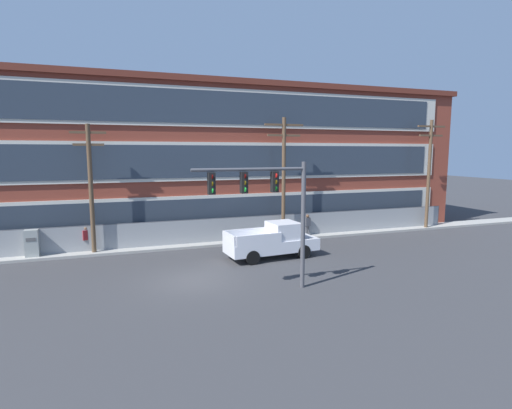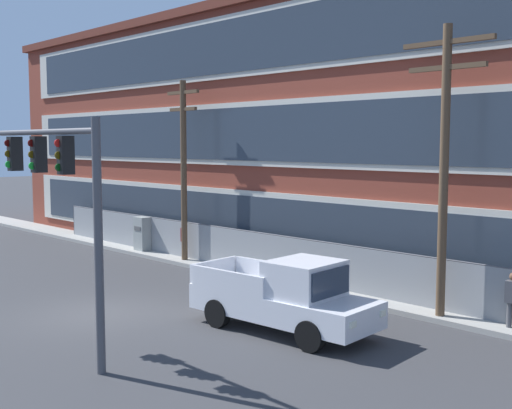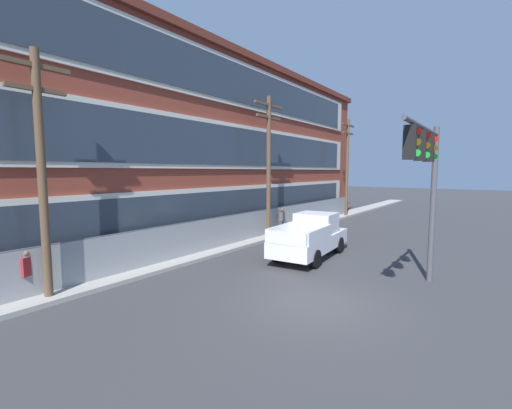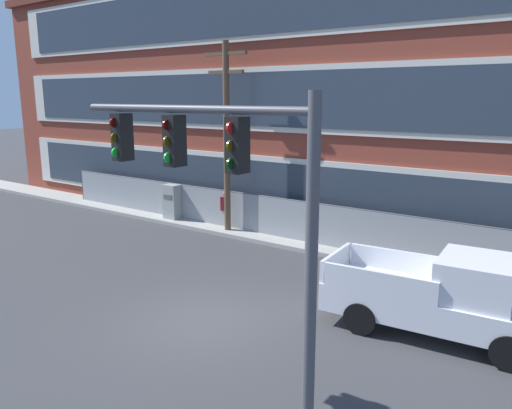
{
  "view_description": "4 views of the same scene",
  "coord_description": "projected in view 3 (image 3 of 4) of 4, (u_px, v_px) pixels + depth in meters",
  "views": [
    {
      "loc": [
        -3.33,
        -18.46,
        6.14
      ],
      "look_at": [
        4.48,
        3.7,
        3.05
      ],
      "focal_mm": 28.0,
      "sensor_mm": 36.0,
      "label": 1
    },
    {
      "loc": [
        16.98,
        -9.76,
        5.15
      ],
      "look_at": [
        3.15,
        3.6,
        3.31
      ],
      "focal_mm": 45.0,
      "sensor_mm": 36.0,
      "label": 2
    },
    {
      "loc": [
        -9.43,
        -4.6,
        4.12
      ],
      "look_at": [
        2.63,
        4.12,
        2.66
      ],
      "focal_mm": 24.0,
      "sensor_mm": 36.0,
      "label": 3
    },
    {
      "loc": [
        8.0,
        -8.88,
        5.63
      ],
      "look_at": [
        -1.46,
        4.39,
        2.09
      ],
      "focal_mm": 35.0,
      "sensor_mm": 36.0,
      "label": 4
    }
  ],
  "objects": [
    {
      "name": "pickup_truck_white",
      "position": [
        311.0,
        237.0,
        16.41
      ],
      "size": [
        5.57,
        2.38,
        2.06
      ],
      "color": "silver",
      "rests_on": "ground"
    },
    {
      "name": "traffic_signal_mast",
      "position": [
        427.0,
        169.0,
        11.12
      ],
      "size": [
        5.1,
        0.43,
        5.72
      ],
      "color": "#4C4C51",
      "rests_on": "ground"
    },
    {
      "name": "pedestrian_by_fence",
      "position": [
        26.0,
        272.0,
        10.71
      ],
      "size": [
        0.46,
        0.37,
        1.69
      ],
      "color": "#B7932D",
      "rests_on": "ground"
    },
    {
      "name": "utility_pole_midblock",
      "position": [
        269.0,
        160.0,
        20.28
      ],
      "size": [
        2.8,
        0.26,
        8.47
      ],
      "color": "brown",
      "rests_on": "ground"
    },
    {
      "name": "utility_pole_far_east",
      "position": [
        347.0,
        163.0,
        30.26
      ],
      "size": [
        2.56,
        0.26,
        8.62
      ],
      "color": "brown",
      "rests_on": "ground"
    },
    {
      "name": "brick_mill_building",
      "position": [
        95.0,
        145.0,
        18.76
      ],
      "size": [
        45.39,
        11.96,
        11.09
      ],
      "color": "brown",
      "rests_on": "ground"
    },
    {
      "name": "chain_link_fence",
      "position": [
        214.0,
        234.0,
        17.56
      ],
      "size": [
        36.86,
        0.06,
        1.74
      ],
      "color": "gray",
      "rests_on": "ground"
    },
    {
      "name": "ground_plane",
      "position": [
        313.0,
        303.0,
        10.69
      ],
      "size": [
        160.0,
        160.0,
        0.0
      ],
      "primitive_type": "plane",
      "color": "#38383A"
    },
    {
      "name": "pedestrian_near_cabinet",
      "position": [
        282.0,
        219.0,
        22.43
      ],
      "size": [
        0.43,
        0.3,
        1.69
      ],
      "color": "#4C4C51",
      "rests_on": "ground"
    },
    {
      "name": "sidewalk_building_side",
      "position": [
        163.0,
        264.0,
        14.88
      ],
      "size": [
        80.0,
        1.64,
        0.16
      ],
      "primitive_type": "cube",
      "color": "#9E9B93",
      "rests_on": "ground"
    },
    {
      "name": "utility_pole_near_corner",
      "position": [
        41.0,
        166.0,
        10.5
      ],
      "size": [
        2.0,
        0.26,
        7.77
      ],
      "color": "brown",
      "rests_on": "ground"
    }
  ]
}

